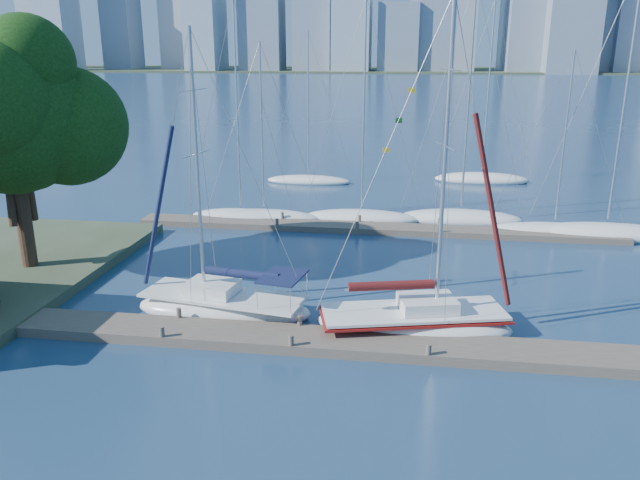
# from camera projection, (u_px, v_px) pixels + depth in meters

# --- Properties ---
(ground) EXTENTS (700.00, 700.00, 0.00)m
(ground) POSITION_uv_depth(u_px,v_px,m) (296.00, 344.00, 23.98)
(ground) COLOR navy
(ground) RESTS_ON ground
(near_dock) EXTENTS (26.00, 2.00, 0.40)m
(near_dock) POSITION_uv_depth(u_px,v_px,m) (296.00, 339.00, 23.92)
(near_dock) COLOR brown
(near_dock) RESTS_ON ground
(far_dock) EXTENTS (30.00, 1.80, 0.36)m
(far_dock) POSITION_uv_depth(u_px,v_px,m) (374.00, 228.00, 38.78)
(far_dock) COLOR brown
(far_dock) RESTS_ON ground
(far_shore) EXTENTS (800.00, 100.00, 1.50)m
(far_shore) POSITION_uv_depth(u_px,v_px,m) (407.00, 70.00, 326.56)
(far_shore) COLOR #38472D
(far_shore) RESTS_ON ground
(tree) EXTENTS (9.91, 9.01, 12.43)m
(tree) POSITION_uv_depth(u_px,v_px,m) (9.00, 109.00, 28.93)
(tree) COLOR #311E16
(tree) RESTS_ON ground
(sailboat_navy) EXTENTS (7.87, 3.70, 12.26)m
(sailboat_navy) POSITION_uv_depth(u_px,v_px,m) (223.00, 292.00, 26.41)
(sailboat_navy) COLOR white
(sailboat_navy) RESTS_ON ground
(sailboat_maroon) EXTENTS (8.19, 4.40, 13.33)m
(sailboat_maroon) POSITION_uv_depth(u_px,v_px,m) (414.00, 306.00, 24.76)
(sailboat_maroon) COLOR white
(sailboat_maroon) RESTS_ON ground
(bg_boat_0) EXTENTS (6.95, 3.00, 14.21)m
(bg_boat_0) POSITION_uv_depth(u_px,v_px,m) (241.00, 216.00, 41.37)
(bg_boat_0) COLOR white
(bg_boat_0) RESTS_ON ground
(bg_boat_1) EXTENTS (7.69, 4.76, 11.65)m
(bg_boat_1) POSITION_uv_depth(u_px,v_px,m) (264.00, 216.00, 41.34)
(bg_boat_1) COLOR white
(bg_boat_1) RESTS_ON ground
(bg_boat_2) EXTENTS (7.65, 2.57, 14.25)m
(bg_boat_2) POSITION_uv_depth(u_px,v_px,m) (362.00, 217.00, 41.04)
(bg_boat_2) COLOR white
(bg_boat_2) RESTS_ON ground
(bg_boat_3) EXTENTS (8.30, 4.00, 15.30)m
(bg_boat_3) POSITION_uv_depth(u_px,v_px,m) (461.00, 218.00, 40.75)
(bg_boat_3) COLOR white
(bg_boat_3) RESTS_ON ground
(bg_boat_4) EXTENTS (7.93, 2.18, 11.22)m
(bg_boat_4) POSITION_uv_depth(u_px,v_px,m) (554.00, 231.00, 38.12)
(bg_boat_4) COLOR white
(bg_boat_4) RESTS_ON ground
(bg_boat_5) EXTENTS (9.22, 3.96, 16.28)m
(bg_boat_5) POSITION_uv_depth(u_px,v_px,m) (606.00, 232.00, 37.50)
(bg_boat_5) COLOR white
(bg_boat_5) RESTS_ON ground
(bg_boat_6) EXTENTS (7.26, 2.63, 12.62)m
(bg_boat_6) POSITION_uv_depth(u_px,v_px,m) (309.00, 180.00, 52.69)
(bg_boat_6) COLOR white
(bg_boat_6) RESTS_ON ground
(bg_boat_7) EXTENTS (8.16, 3.67, 15.02)m
(bg_boat_7) POSITION_uv_depth(u_px,v_px,m) (482.00, 179.00, 53.05)
(bg_boat_7) COLOR white
(bg_boat_7) RESTS_ON ground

